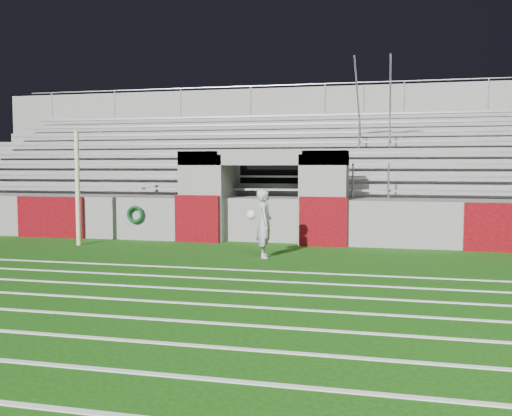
# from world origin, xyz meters

# --- Properties ---
(ground) EXTENTS (90.00, 90.00, 0.00)m
(ground) POSITION_xyz_m (0.00, 0.00, 0.00)
(ground) COLOR #14450B
(ground) RESTS_ON ground
(field_post) EXTENTS (0.12, 0.12, 3.12)m
(field_post) POSITION_xyz_m (-4.79, 1.64, 1.56)
(field_post) COLOR beige
(field_post) RESTS_ON ground
(field_markings) EXTENTS (28.00, 8.09, 0.01)m
(field_markings) POSITION_xyz_m (0.00, -5.00, 0.01)
(field_markings) COLOR white
(field_markings) RESTS_ON ground
(stadium_structure) EXTENTS (26.00, 8.48, 5.42)m
(stadium_structure) POSITION_xyz_m (0.00, 7.97, 1.49)
(stadium_structure) COLOR slate
(stadium_structure) RESTS_ON ground
(goalkeeper_with_ball) EXTENTS (0.66, 0.66, 1.63)m
(goalkeeper_with_ball) POSITION_xyz_m (0.65, 0.72, 0.82)
(goalkeeper_with_ball) COLOR #A3A7AD
(goalkeeper_with_ball) RESTS_ON ground
(hose_coil) EXTENTS (0.52, 0.15, 0.55)m
(hose_coil) POSITION_xyz_m (-3.70, 2.92, 0.75)
(hose_coil) COLOR #0D441A
(hose_coil) RESTS_ON ground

